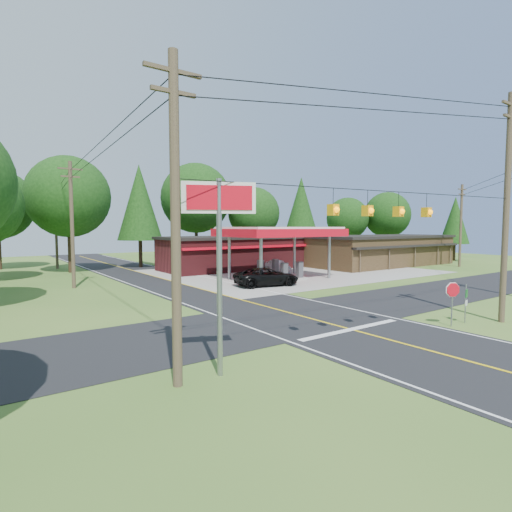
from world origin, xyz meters
TOP-DOWN VIEW (x-y plane):
  - ground at (0.00, 0.00)m, footprint 120.00×120.00m
  - main_highway at (0.00, 0.00)m, footprint 8.00×120.00m
  - cross_road at (0.00, 0.00)m, footprint 70.00×7.00m
  - lane_center_yellow at (0.00, 0.00)m, footprint 0.15×110.00m
  - gas_canopy at (9.00, 13.00)m, footprint 10.60×7.40m
  - convenience_store at (10.00, 22.98)m, footprint 16.40×7.55m
  - strip_building at (28.00, 15.98)m, footprint 20.40×8.75m
  - utility_pole_near_right at (7.50, -7.00)m, footprint 1.80×0.30m
  - utility_pole_near_left at (-9.50, -5.00)m, footprint 1.80×0.30m
  - utility_pole_far_left at (-8.00, 18.00)m, footprint 1.80×0.30m
  - utility_pole_far_right at (34.00, 9.00)m, footprint 1.80×0.30m
  - utility_pole_north at (-6.50, 35.00)m, footprint 0.30×0.30m
  - overhead_beacons at (-1.00, -6.00)m, footprint 17.04×2.04m
  - treeline_backdrop at (0.82, 24.01)m, footprint 70.27×51.59m
  - suv_car at (5.23, 10.00)m, footprint 6.35×6.35m
  - sedan_car at (12.00, 17.00)m, footprint 5.09×5.09m
  - big_stop_sign at (-8.00, -5.01)m, footprint 2.20×1.06m
  - octagonal_stop_sign at (4.50, -6.01)m, footprint 0.71×0.37m
  - route_sign_post at (5.80, -6.02)m, footprint 0.40×0.14m

SIDE VIEW (x-z plane):
  - ground at x=0.00m, z-range 0.00..0.00m
  - main_highway at x=0.00m, z-range 0.00..0.02m
  - cross_road at x=0.00m, z-range 0.00..0.03m
  - lane_center_yellow at x=0.00m, z-range 0.02..0.03m
  - sedan_car at x=12.00m, z-range 0.00..1.42m
  - suv_car at x=5.23m, z-range 0.00..1.50m
  - route_sign_post at x=5.80m, z-range 0.18..2.15m
  - octagonal_stop_sign at x=4.50m, z-range 0.53..2.74m
  - strip_building at x=28.00m, z-range 0.01..3.81m
  - convenience_store at x=10.00m, z-range 0.02..3.82m
  - gas_canopy at x=9.00m, z-range 1.83..6.70m
  - big_stop_sign at x=-8.00m, z-range 1.51..7.92m
  - utility_pole_north at x=-6.50m, z-range 0.00..9.50m
  - utility_pole_near_left at x=-9.50m, z-range 0.20..10.20m
  - utility_pole_far_left at x=-8.00m, z-range 0.20..10.20m
  - utility_pole_far_right at x=34.00m, z-range 0.20..10.20m
  - utility_pole_near_right at x=7.50m, z-range 0.21..11.71m
  - overhead_beacons at x=-1.00m, z-range 5.70..6.73m
  - treeline_backdrop at x=0.82m, z-range 0.84..14.14m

